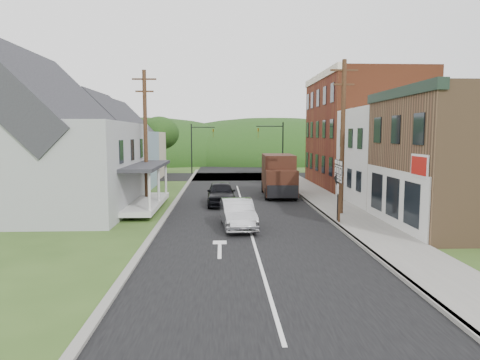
{
  "coord_description": "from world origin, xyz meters",
  "views": [
    {
      "loc": [
        -1.4,
        -21.05,
        4.77
      ],
      "look_at": [
        -0.37,
        2.88,
        2.2
      ],
      "focal_mm": 32.0,
      "sensor_mm": 36.0,
      "label": 1
    }
  ],
  "objects": [
    {
      "name": "dark_sedan",
      "position": [
        -1.45,
        7.64,
        0.79
      ],
      "size": [
        1.98,
        4.68,
        1.58
      ],
      "primitive_type": "imported",
      "rotation": [
        0.0,
        0.0,
        0.02
      ],
      "color": "black",
      "rests_on": "ground"
    },
    {
      "name": "tree_left_c",
      "position": [
        -19.0,
        20.0,
        5.94
      ],
      "size": [
        5.8,
        5.8,
        8.41
      ],
      "color": "#382616",
      "rests_on": "ground"
    },
    {
      "name": "curb_right",
      "position": [
        4.55,
        8.0,
        0.07
      ],
      "size": [
        0.2,
        55.0,
        0.15
      ],
      "primitive_type": "cube",
      "color": "slate",
      "rests_on": "ground"
    },
    {
      "name": "storefront_white",
      "position": [
        11.3,
        7.5,
        3.25
      ],
      "size": [
        8.0,
        7.0,
        6.5
      ],
      "primitive_type": "cube",
      "color": "silver",
      "rests_on": "ground"
    },
    {
      "name": "cross_road",
      "position": [
        0.0,
        27.0,
        0.0
      ],
      "size": [
        60.0,
        9.0,
        0.02
      ],
      "primitive_type": "cube",
      "color": "black",
      "rests_on": "ground"
    },
    {
      "name": "forested_ridge",
      "position": [
        0.0,
        55.0,
        0.0
      ],
      "size": [
        90.0,
        30.0,
        16.0
      ],
      "primitive_type": "ellipsoid",
      "color": "#11330F",
      "rests_on": "ground"
    },
    {
      "name": "house_gray",
      "position": [
        -12.0,
        6.0,
        4.23
      ],
      "size": [
        10.2,
        12.24,
        8.35
      ],
      "color": "#AEB1B4",
      "rests_on": "ground"
    },
    {
      "name": "route_sign_cluster",
      "position": [
        4.75,
        1.0,
        2.31
      ],
      "size": [
        0.23,
        1.91,
        3.34
      ],
      "rotation": [
        0.0,
        0.0,
        -0.08
      ],
      "color": "#472D19",
      "rests_on": "sidewalk_right"
    },
    {
      "name": "house_blue",
      "position": [
        -11.0,
        17.0,
        3.69
      ],
      "size": [
        7.14,
        8.16,
        7.28
      ],
      "color": "#7E9AAD",
      "rests_on": "ground"
    },
    {
      "name": "curb_left",
      "position": [
        -4.65,
        8.0,
        0.06
      ],
      "size": [
        0.3,
        55.0,
        0.12
      ],
      "primitive_type": "cube",
      "color": "slate",
      "rests_on": "ground"
    },
    {
      "name": "storefront_red",
      "position": [
        11.3,
        17.0,
        5.0
      ],
      "size": [
        8.0,
        12.0,
        10.0
      ],
      "primitive_type": "cube",
      "color": "brown",
      "rests_on": "ground"
    },
    {
      "name": "delivery_van",
      "position": [
        2.98,
        11.47,
        1.62
      ],
      "size": [
        2.55,
        5.8,
        3.2
      ],
      "rotation": [
        0.0,
        0.0,
        -0.04
      ],
      "color": "black",
      "rests_on": "ground"
    },
    {
      "name": "storefront_tan",
      "position": [
        11.3,
        0.0,
        3.5
      ],
      "size": [
        8.0,
        8.0,
        7.0
      ],
      "primitive_type": "cube",
      "color": "brown",
      "rests_on": "ground"
    },
    {
      "name": "tree_left_d",
      "position": [
        -9.0,
        32.0,
        4.88
      ],
      "size": [
        4.8,
        4.8,
        6.94
      ],
      "color": "#382616",
      "rests_on": "ground"
    },
    {
      "name": "utility_pole_left",
      "position": [
        -6.5,
        8.0,
        4.66
      ],
      "size": [
        1.6,
        0.26,
        9.0
      ],
      "color": "#472D19",
      "rests_on": "ground"
    },
    {
      "name": "sidewalk_right",
      "position": [
        5.9,
        8.0,
        0.07
      ],
      "size": [
        2.8,
        55.0,
        0.15
      ],
      "primitive_type": "cube",
      "color": "slate",
      "rests_on": "ground"
    },
    {
      "name": "warning_sign",
      "position": [
        4.78,
        1.32,
        1.82
      ],
      "size": [
        0.18,
        0.71,
        2.62
      ],
      "rotation": [
        0.0,
        0.0,
        0.2
      ],
      "color": "black",
      "rests_on": "sidewalk_right"
    },
    {
      "name": "ground",
      "position": [
        0.0,
        0.0,
        0.0
      ],
      "size": [
        120.0,
        120.0,
        0.0
      ],
      "primitive_type": "plane",
      "color": "#2D4719",
      "rests_on": "ground"
    },
    {
      "name": "utility_pole_right",
      "position": [
        5.6,
        3.5,
        4.66
      ],
      "size": [
        1.6,
        0.26,
        9.0
      ],
      "color": "#472D19",
      "rests_on": "ground"
    },
    {
      "name": "road",
      "position": [
        0.0,
        10.0,
        0.0
      ],
      "size": [
        9.0,
        90.0,
        0.02
      ],
      "primitive_type": "cube",
      "color": "black",
      "rests_on": "ground"
    },
    {
      "name": "traffic_signal_left",
      "position": [
        -4.3,
        30.5,
        3.76
      ],
      "size": [
        2.87,
        0.2,
        6.0
      ],
      "color": "black",
      "rests_on": "ground"
    },
    {
      "name": "traffic_signal_right",
      "position": [
        4.3,
        23.5,
        3.76
      ],
      "size": [
        2.87,
        0.2,
        6.0
      ],
      "color": "black",
      "rests_on": "ground"
    },
    {
      "name": "tree_left_b",
      "position": [
        -17.0,
        12.0,
        4.88
      ],
      "size": [
        4.8,
        4.8,
        6.94
      ],
      "color": "#382616",
      "rests_on": "ground"
    },
    {
      "name": "silver_sedan",
      "position": [
        -0.6,
        0.4,
        0.72
      ],
      "size": [
        1.9,
        4.51,
        1.45
      ],
      "primitive_type": "imported",
      "rotation": [
        0.0,
        0.0,
        0.09
      ],
      "color": "#BCBCC1",
      "rests_on": "ground"
    },
    {
      "name": "house_cream",
      "position": [
        -11.5,
        26.0,
        3.69
      ],
      "size": [
        7.14,
        8.16,
        7.28
      ],
      "color": "beige",
      "rests_on": "ground"
    }
  ]
}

